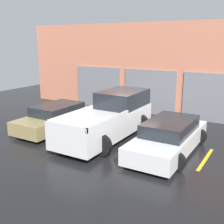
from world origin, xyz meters
name	(u,v)px	position (x,y,z in m)	size (l,w,h in m)	color
ground_plane	(128,127)	(0.00, 0.00, 0.00)	(28.00, 28.00, 0.00)	black
shophouse_building	(155,70)	(-0.01, 3.29, 2.54)	(17.80, 0.68, 5.16)	#D17A5B
pickup_truck	(110,118)	(0.00, -1.77, 0.89)	(2.48, 5.37, 1.90)	white
sedan_white	(169,137)	(2.81, -2.07, 0.59)	(2.18, 4.69, 1.24)	white
sedan_side	(57,117)	(-2.81, -2.07, 0.57)	(2.19, 4.31, 1.19)	#9E8956
parking_stripe_far_left	(36,125)	(-4.21, -2.10, 0.00)	(0.12, 2.20, 0.01)	gold
parking_stripe_left	(80,134)	(-1.40, -2.10, 0.00)	(0.12, 2.20, 0.01)	gold
parking_stripe_centre	(135,145)	(1.40, -2.10, 0.00)	(0.12, 2.20, 0.01)	gold
parking_stripe_right	(205,159)	(4.21, -2.10, 0.00)	(0.12, 2.20, 0.01)	gold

